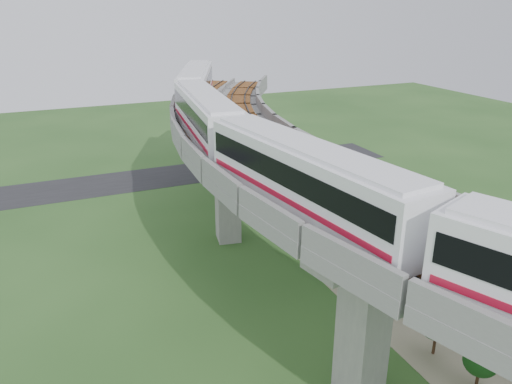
# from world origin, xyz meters

# --- Properties ---
(ground) EXTENTS (160.00, 160.00, 0.00)m
(ground) POSITION_xyz_m (0.00, 0.00, 0.00)
(ground) COLOR #294E1F
(ground) RESTS_ON ground
(dirt_lot) EXTENTS (18.00, 26.00, 0.04)m
(dirt_lot) POSITION_xyz_m (14.00, -2.00, 0.02)
(dirt_lot) COLOR gray
(dirt_lot) RESTS_ON ground
(asphalt_road) EXTENTS (60.00, 8.00, 0.03)m
(asphalt_road) POSITION_xyz_m (0.00, 30.00, 0.01)
(asphalt_road) COLOR #232326
(asphalt_road) RESTS_ON ground
(viaduct) EXTENTS (19.58, 73.98, 11.40)m
(viaduct) POSITION_xyz_m (3.84, 0.00, 9.05)
(viaduct) COLOR #99968E
(viaduct) RESTS_ON ground
(metro_train) EXTENTS (11.31, 61.34, 3.64)m
(metro_train) POSITION_xyz_m (0.36, -1.22, 12.31)
(metro_train) COLOR white
(metro_train) RESTS_ON ground
(fence) EXTENTS (3.87, 38.73, 1.50)m
(fence) POSITION_xyz_m (9.75, 0.00, 0.75)
(fence) COLOR #2D382D
(fence) RESTS_ON ground
(tree_0) EXTENTS (2.97, 2.97, 3.68)m
(tree_0) POSITION_xyz_m (12.28, 22.46, 2.41)
(tree_0) COLOR #382314
(tree_0) RESTS_ON ground
(tree_1) EXTENTS (3.06, 3.06, 3.69)m
(tree_1) POSITION_xyz_m (8.81, 16.90, 2.38)
(tree_1) COLOR #382314
(tree_1) RESTS_ON ground
(tree_2) EXTENTS (2.51, 2.51, 3.33)m
(tree_2) POSITION_xyz_m (8.43, 12.66, 2.26)
(tree_2) COLOR #382314
(tree_2) RESTS_ON ground
(tree_3) EXTENTS (3.04, 3.04, 3.14)m
(tree_3) POSITION_xyz_m (6.82, 5.56, 1.85)
(tree_3) COLOR #382314
(tree_3) RESTS_ON ground
(tree_4) EXTENTS (2.82, 2.82, 3.43)m
(tree_4) POSITION_xyz_m (7.17, 0.38, 2.22)
(tree_4) COLOR #382314
(tree_4) RESTS_ON ground
(tree_5) EXTENTS (1.91, 1.91, 2.74)m
(tree_5) POSITION_xyz_m (7.41, -4.45, 1.91)
(tree_5) COLOR #382314
(tree_5) RESTS_ON ground
(tree_6) EXTENTS (2.21, 2.21, 3.11)m
(tree_6) POSITION_xyz_m (6.98, -9.66, 2.16)
(tree_6) COLOR #382314
(tree_6) RESTS_ON ground
(tree_7) EXTENTS (1.93, 1.93, 2.50)m
(tree_7) POSITION_xyz_m (7.31, -12.79, 1.67)
(tree_7) COLOR #382314
(tree_7) RESTS_ON ground
(car_dark) EXTENTS (4.17, 2.70, 1.12)m
(car_dark) POSITION_xyz_m (10.48, 1.49, 0.60)
(car_dark) COLOR black
(car_dark) RESTS_ON dirt_lot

